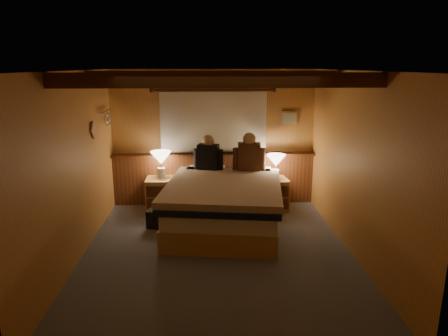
{
  "coord_description": "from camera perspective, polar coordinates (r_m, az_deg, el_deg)",
  "views": [
    {
      "loc": [
        -0.15,
        -4.94,
        2.46
      ],
      "look_at": [
        0.11,
        0.4,
        1.08
      ],
      "focal_mm": 32.0,
      "sensor_mm": 36.0,
      "label": 1
    }
  ],
  "objects": [
    {
      "name": "floor",
      "position": [
        5.52,
        -0.93,
        -12.04
      ],
      "size": [
        4.2,
        4.2,
        0.0
      ],
      "primitive_type": "plane",
      "color": "#4C535B",
      "rests_on": "ground"
    },
    {
      "name": "ceiling",
      "position": [
        4.94,
        -1.05,
        13.73
      ],
      "size": [
        4.2,
        4.2,
        0.0
      ],
      "primitive_type": "plane",
      "rotation": [
        3.14,
        0.0,
        0.0
      ],
      "color": "tan",
      "rests_on": "wall_back"
    },
    {
      "name": "wall_back",
      "position": [
        7.15,
        -1.52,
        4.29
      ],
      "size": [
        3.6,
        0.0,
        3.6
      ],
      "primitive_type": "plane",
      "rotation": [
        1.57,
        0.0,
        0.0
      ],
      "color": "#C58F46",
      "rests_on": "floor"
    },
    {
      "name": "wall_left",
      "position": [
        5.36,
        -20.61,
        -0.12
      ],
      "size": [
        0.0,
        4.2,
        4.2
      ],
      "primitive_type": "plane",
      "rotation": [
        1.57,
        0.0,
        1.57
      ],
      "color": "#C58F46",
      "rests_on": "floor"
    },
    {
      "name": "wall_right",
      "position": [
        5.46,
        18.27,
        0.34
      ],
      "size": [
        0.0,
        4.2,
        4.2
      ],
      "primitive_type": "plane",
      "rotation": [
        1.57,
        0.0,
        -1.57
      ],
      "color": "#C58F46",
      "rests_on": "floor"
    },
    {
      "name": "wall_front",
      "position": [
        3.11,
        0.25,
        -9.52
      ],
      "size": [
        3.6,
        0.0,
        3.6
      ],
      "primitive_type": "plane",
      "rotation": [
        -1.57,
        0.0,
        0.0
      ],
      "color": "#C58F46",
      "rests_on": "floor"
    },
    {
      "name": "wainscot",
      "position": [
        7.25,
        -1.47,
        -1.37
      ],
      "size": [
        3.6,
        0.23,
        0.94
      ],
      "color": "brown",
      "rests_on": "wall_back"
    },
    {
      "name": "curtain_window",
      "position": [
        7.03,
        -1.52,
        6.77
      ],
      "size": [
        2.18,
        0.09,
        1.11
      ],
      "color": "#4C2913",
      "rests_on": "wall_back"
    },
    {
      "name": "ceiling_beams",
      "position": [
        5.09,
        -1.1,
        12.74
      ],
      "size": [
        3.6,
        1.65,
        0.16
      ],
      "color": "#4C2913",
      "rests_on": "ceiling"
    },
    {
      "name": "coat_rail",
      "position": [
        6.75,
        -16.32,
        7.12
      ],
      "size": [
        0.05,
        0.55,
        0.24
      ],
      "color": "silver",
      "rests_on": "wall_left"
    },
    {
      "name": "framed_print",
      "position": [
        7.23,
        9.31,
        7.03
      ],
      "size": [
        0.3,
        0.04,
        0.25
      ],
      "color": "tan",
      "rests_on": "wall_back"
    },
    {
      "name": "bed",
      "position": [
        6.2,
        0.04,
        -5.1
      ],
      "size": [
        1.95,
        2.38,
        0.74
      ],
      "rotation": [
        0.0,
        0.0,
        -0.14
      ],
      "color": "tan",
      "rests_on": "floor"
    },
    {
      "name": "nightstand_left",
      "position": [
        7.07,
        -8.9,
        -3.68
      ],
      "size": [
        0.52,
        0.47,
        0.56
      ],
      "rotation": [
        0.0,
        0.0,
        -0.01
      ],
      "color": "tan",
      "rests_on": "floor"
    },
    {
      "name": "nightstand_right",
      "position": [
        7.03,
        6.93,
        -3.74
      ],
      "size": [
        0.55,
        0.51,
        0.56
      ],
      "rotation": [
        0.0,
        0.0,
        0.12
      ],
      "color": "tan",
      "rests_on": "floor"
    },
    {
      "name": "lamp_left",
      "position": [
        6.94,
        -8.99,
        1.22
      ],
      "size": [
        0.36,
        0.36,
        0.47
      ],
      "color": "silver",
      "rests_on": "nightstand_left"
    },
    {
      "name": "lamp_right",
      "position": [
        6.91,
        7.44,
        0.88
      ],
      "size": [
        0.33,
        0.33,
        0.42
      ],
      "color": "silver",
      "rests_on": "nightstand_right"
    },
    {
      "name": "person_left",
      "position": [
        6.77,
        -2.26,
        1.82
      ],
      "size": [
        0.5,
        0.28,
        0.62
      ],
      "rotation": [
        0.0,
        0.0,
        -0.26
      ],
      "color": "black",
      "rests_on": "bed"
    },
    {
      "name": "person_right",
      "position": [
        6.73,
        3.6,
        1.9
      ],
      "size": [
        0.55,
        0.25,
        0.67
      ],
      "rotation": [
        0.0,
        0.0,
        -0.09
      ],
      "color": "#4B2D1E",
      "rests_on": "bed"
    },
    {
      "name": "duffel_bag",
      "position": [
        6.36,
        -8.71,
        -7.06
      ],
      "size": [
        0.51,
        0.37,
        0.33
      ],
      "rotation": [
        0.0,
        0.0,
        -0.22
      ],
      "color": "black",
      "rests_on": "floor"
    }
  ]
}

